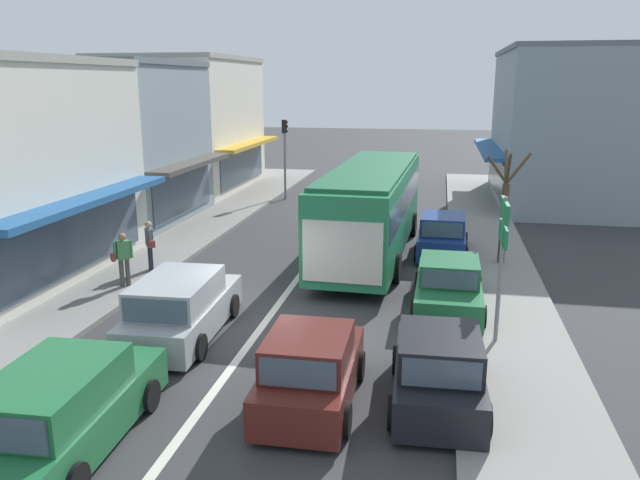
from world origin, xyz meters
TOP-DOWN VIEW (x-y plane):
  - ground_plane at (0.00, 0.00)m, footprint 140.00×140.00m
  - lane_centre_line at (0.00, 4.00)m, footprint 0.20×28.00m
  - sidewalk_left at (-6.80, 6.00)m, footprint 5.20×44.00m
  - kerb_right at (6.20, 6.00)m, footprint 2.80×44.00m
  - shopfront_mid_block at (-10.18, 10.71)m, footprint 8.20×7.51m
  - shopfront_far_end at (-10.18, 19.54)m, footprint 7.95×9.36m
  - building_right_far at (11.48, 19.46)m, footprint 9.47×11.09m
  - city_bus at (1.98, 7.27)m, footprint 3.02×10.94m
  - wagon_adjacent_lane_lead at (-1.75, -6.01)m, footprint 2.06×4.56m
  - hatchback_behind_bus_near at (2.04, -3.69)m, footprint 1.86×3.72m
  - wagon_behind_bus_mid at (-1.76, -1.02)m, footprint 2.08×4.57m
  - parked_hatchback_kerb_front at (4.46, -3.22)m, footprint 1.92×3.76m
  - parked_sedan_kerb_second at (4.70, 2.14)m, footprint 1.92×4.21m
  - parked_hatchback_kerb_third at (4.53, 7.74)m, footprint 1.90×3.74m
  - traffic_light_downstreet at (-3.74, 17.53)m, footprint 0.33×0.24m
  - directional_road_sign at (5.81, -0.11)m, footprint 0.10×1.40m
  - street_tree_right at (6.52, 6.79)m, footprint 1.42×1.50m
  - pedestrian_with_handbag_near at (-4.86, 1.97)m, footprint 0.56×0.55m
  - pedestrian_browsing_midblock at (-4.80, 3.63)m, footprint 0.50×0.60m

SIDE VIEW (x-z plane):
  - ground_plane at x=0.00m, z-range 0.00..0.00m
  - lane_centre_line at x=0.00m, z-range 0.00..0.01m
  - kerb_right at x=6.20m, z-range 0.00..0.12m
  - sidewalk_left at x=-6.80m, z-range 0.00..0.14m
  - parked_sedan_kerb_second at x=4.70m, z-range -0.07..1.40m
  - hatchback_behind_bus_near at x=2.04m, z-range -0.06..1.48m
  - parked_hatchback_kerb_front at x=4.46m, z-range -0.06..1.48m
  - parked_hatchback_kerb_third at x=4.53m, z-range -0.06..1.48m
  - wagon_adjacent_lane_lead at x=-1.75m, z-range -0.04..1.53m
  - wagon_behind_bus_mid at x=-1.76m, z-range -0.04..1.53m
  - pedestrian_with_handbag_near at x=-4.86m, z-range 0.25..1.88m
  - pedestrian_browsing_midblock at x=-4.80m, z-range 0.25..1.88m
  - street_tree_right at x=6.52m, z-range -0.10..3.83m
  - city_bus at x=1.98m, z-range 0.27..3.49m
  - directional_road_sign at x=5.81m, z-range 0.90..4.50m
  - traffic_light_downstreet at x=-3.74m, z-range 0.75..4.95m
  - shopfront_mid_block at x=-10.18m, z-range 0.00..7.01m
  - shopfront_far_end at x=-10.18m, z-range -0.01..7.48m
  - building_right_far at x=11.48m, z-range 0.00..7.77m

